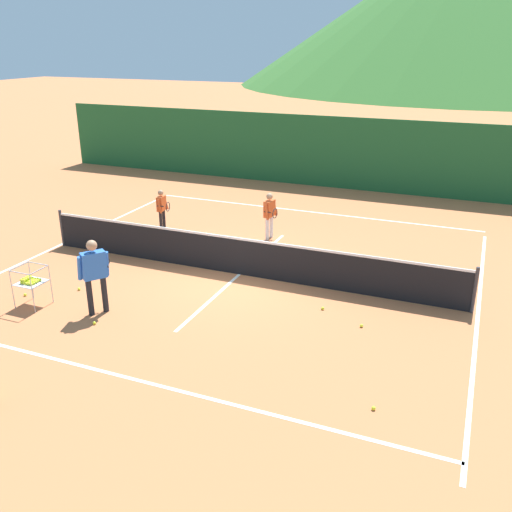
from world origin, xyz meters
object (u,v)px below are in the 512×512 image
object	(u,v)px
tennis_ball_1	(25,295)
ball_cart	(30,281)
student_1	(270,212)
tennis_ball_4	(362,326)
tennis_ball_3	(79,289)
tennis_ball_6	(94,323)
student_0	(162,206)
tennis_ball_5	(323,308)
tennis_ball_0	(374,408)
instructor	(95,270)
tennis_net	(239,256)

from	to	relation	value
tennis_ball_1	ball_cart	bearing A→B (deg)	-29.11
tennis_ball_1	student_1	bearing A→B (deg)	57.15
tennis_ball_1	tennis_ball_4	world-z (taller)	same
tennis_ball_3	tennis_ball_6	size ratio (longest dim) A/B	1.00
tennis_ball_1	tennis_ball_6	distance (m)	2.38
tennis_ball_3	tennis_ball_6	distance (m)	1.87
student_0	tennis_ball_5	xyz separation A→B (m)	(6.06, -3.39, -0.73)
student_1	ball_cart	bearing A→B (deg)	-117.89
tennis_ball_1	tennis_ball_4	bearing A→B (deg)	11.14
tennis_ball_6	tennis_ball_4	bearing A→B (deg)	21.17
student_1	tennis_ball_3	distance (m)	5.88
student_0	tennis_ball_4	distance (m)	8.03
student_1	ball_cart	distance (m)	6.92
tennis_ball_0	tennis_ball_4	xyz separation A→B (m)	(-0.77, 2.64, 0.00)
tennis_ball_5	ball_cart	bearing A→B (deg)	-159.63
tennis_ball_3	tennis_ball_4	distance (m)	6.56
tennis_ball_4	tennis_ball_5	bearing A→B (deg)	154.23
tennis_ball_5	student_1	bearing A→B (deg)	125.19
instructor	tennis_net	bearing A→B (deg)	57.62
tennis_ball_4	tennis_ball_5	xyz separation A→B (m)	(-0.95, 0.46, 0.00)
instructor	tennis_ball_0	bearing A→B (deg)	-10.47
tennis_ball_3	student_0	bearing A→B (deg)	96.14
student_0	ball_cart	xyz separation A→B (m)	(0.08, -5.61, -0.17)
instructor	tennis_ball_0	world-z (taller)	instructor
student_0	ball_cart	distance (m)	5.61
tennis_net	tennis_ball_5	world-z (taller)	tennis_net
ball_cart	tennis_ball_6	world-z (taller)	ball_cart
student_1	tennis_ball_0	xyz separation A→B (m)	(4.47, -6.99, -0.79)
ball_cart	tennis_ball_0	distance (m)	7.77
tennis_ball_5	tennis_ball_0	bearing A→B (deg)	-60.89
tennis_net	tennis_ball_3	distance (m)	3.89
tennis_ball_4	student_1	bearing A→B (deg)	130.35
instructor	tennis_ball_5	bearing A→B (deg)	23.97
tennis_ball_3	tennis_ball_5	distance (m)	5.69
student_0	tennis_ball_0	world-z (taller)	student_0
student_1	student_0	bearing A→B (deg)	-171.37
student_1	tennis_ball_0	size ratio (longest dim) A/B	20.21
tennis_ball_5	instructor	bearing A→B (deg)	-156.03
student_0	ball_cart	world-z (taller)	student_0
tennis_net	student_0	distance (m)	4.26
tennis_net	tennis_ball_0	size ratio (longest dim) A/B	162.22
tennis_net	tennis_ball_6	bearing A→B (deg)	-115.63
tennis_ball_3	tennis_ball_5	bearing A→B (deg)	12.18
tennis_net	tennis_ball_4	world-z (taller)	tennis_net
tennis_net	tennis_ball_6	xyz separation A→B (m)	(-1.70, -3.55, -0.47)
tennis_net	student_0	world-z (taller)	student_0
tennis_ball_4	tennis_ball_5	distance (m)	1.06
ball_cart	tennis_ball_1	bearing A→B (deg)	150.89
ball_cart	tennis_ball_3	distance (m)	1.23
instructor	tennis_ball_1	xyz separation A→B (m)	(-2.09, 0.04, -0.96)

